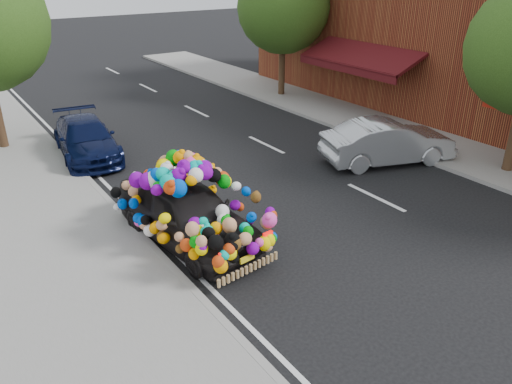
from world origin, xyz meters
The scene contains 10 objects.
ground centered at (0.00, 0.00, 0.00)m, with size 100.00×100.00×0.00m, color black.
sidewalk centered at (-4.30, 0.00, 0.06)m, with size 4.00×60.00×0.12m, color gray.
kerb centered at (-2.35, 0.00, 0.07)m, with size 0.15×60.00×0.13m, color gray.
footpath_far centered at (8.20, 3.00, 0.06)m, with size 3.00×40.00×0.12m, color gray.
lane_markings centered at (3.60, 0.00, 0.01)m, with size 6.00×50.00×0.01m, color silver, non-canonical shape.
shopfront_row centered at (13.48, 3.00, 3.50)m, with size 9.61×22.00×7.00m.
tree_far_b centered at (8.00, 10.00, 3.89)m, with size 4.00×4.00×5.90m.
plush_art_car centered at (-1.50, 0.82, 1.02)m, with size 2.47×4.41×2.01m.
navy_sedan centered at (-1.71, 7.32, 0.59)m, with size 1.65×4.05×1.18m, color black.
silver_hatchback centered at (5.72, 1.59, 0.66)m, with size 1.41×4.03×1.33m, color #A8ABAF.
Camera 1 is at (-5.71, -8.02, 5.70)m, focal length 35.00 mm.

